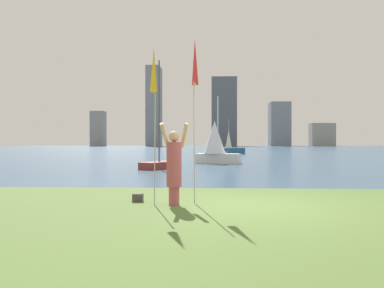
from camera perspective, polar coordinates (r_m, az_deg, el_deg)
ground at (r=59.59m, az=3.85°, el=-1.03°), size 120.00×138.00×0.12m
person at (r=8.73m, az=-2.64°, el=-3.04°), size 0.68×0.50×1.86m
kite_flag_left at (r=8.83m, az=-5.63°, el=10.22°), size 0.16×0.35×3.54m
kite_flag_right at (r=9.37m, az=0.44°, el=11.30°), size 0.16×0.81×3.85m
bag at (r=9.42m, az=-7.95°, el=-7.79°), size 0.24×0.18×0.19m
sailboat_0 at (r=25.10m, az=3.47°, el=0.12°), size 2.99×1.75×4.34m
sailboat_1 at (r=44.59m, az=6.45°, el=-0.96°), size 2.17×1.59×3.72m
sailboat_2 at (r=57.49m, az=5.40°, el=0.37°), size 1.37×2.05×4.69m
sailboat_3 at (r=20.32m, az=-4.84°, el=-2.86°), size 1.93×2.47×5.66m
skyline_tower_0 at (r=120.82m, az=-13.59°, el=2.20°), size 3.97×4.20×10.49m
skyline_tower_1 at (r=118.20m, az=-5.59°, el=5.48°), size 4.06×7.42×23.77m
skyline_tower_2 at (r=119.49m, az=4.70°, el=4.69°), size 7.56×6.92×20.72m
skyline_tower_3 at (r=121.73m, az=12.69°, el=2.85°), size 5.97×6.68×13.28m
skyline_tower_4 at (r=124.42m, az=18.52°, el=1.31°), size 7.00×4.69×6.89m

